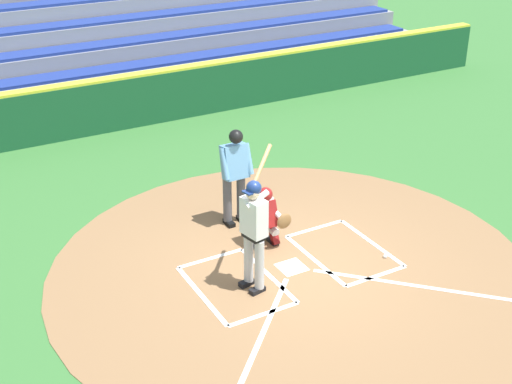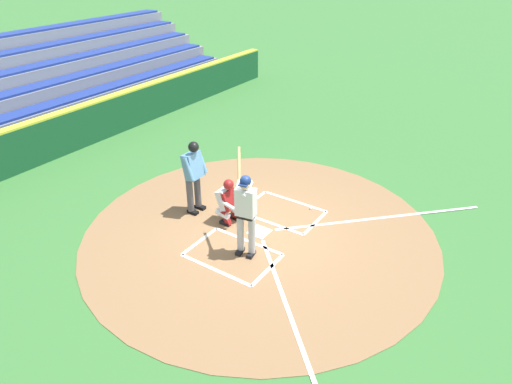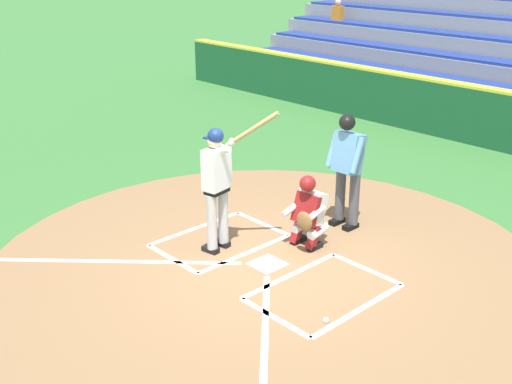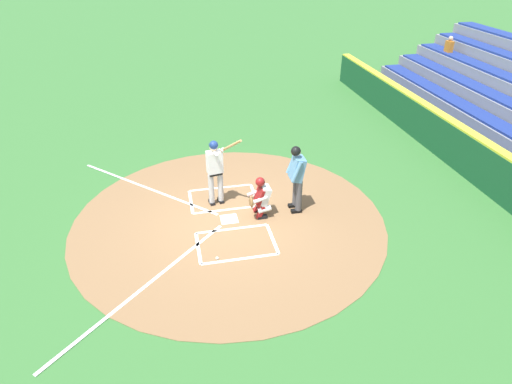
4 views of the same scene
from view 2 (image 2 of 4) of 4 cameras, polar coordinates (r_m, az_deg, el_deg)
name	(u,v)px [view 2 (image 2 of 4)]	position (r m, az deg, el deg)	size (l,w,h in m)	color
ground_plane	(259,232)	(10.51, 0.43, -5.04)	(120.00, 120.00, 0.00)	#387033
dirt_circle	(259,232)	(10.51, 0.43, -5.01)	(8.00, 8.00, 0.01)	olive
home_plate_and_chalk	(293,244)	(10.13, 4.62, -6.51)	(7.93, 4.91, 0.01)	white
batter	(245,209)	(9.25, -1.32, -2.20)	(0.86, 0.85, 2.13)	#BCBCBC
catcher	(229,200)	(10.60, -3.41, -1.01)	(0.60, 0.60, 1.13)	black
plate_umpire	(194,172)	(10.85, -7.81, 2.46)	(0.58, 0.41, 1.86)	#4C4C51
baseball	(311,208)	(11.41, 6.87, -2.03)	(0.07, 0.07, 0.07)	white
backstop_wall	(53,136)	(15.19, -24.08, 6.36)	(22.00, 0.36, 1.31)	#19512D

